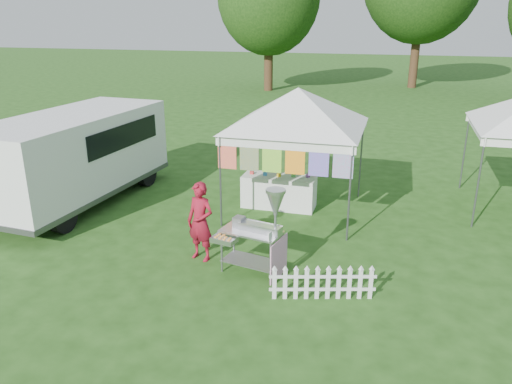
% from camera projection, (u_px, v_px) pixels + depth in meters
% --- Properties ---
extents(ground, '(120.00, 120.00, 0.00)m').
position_uv_depth(ground, '(256.00, 277.00, 9.15)').
color(ground, '#214814').
rests_on(ground, ground).
extents(canopy_main, '(4.24, 4.24, 3.45)m').
position_uv_depth(canopy_main, '(298.00, 88.00, 11.34)').
color(canopy_main, '#59595E').
rests_on(canopy_main, ground).
extents(donut_cart, '(1.34, 0.83, 1.70)m').
position_uv_depth(donut_cart, '(260.00, 225.00, 8.92)').
color(donut_cart, gray).
rests_on(donut_cart, ground).
extents(vendor, '(0.65, 0.51, 1.57)m').
position_uv_depth(vendor, '(200.00, 222.00, 9.61)').
color(vendor, maroon).
rests_on(vendor, ground).
extents(cargo_van, '(2.54, 5.58, 2.27)m').
position_uv_depth(cargo_van, '(78.00, 155.00, 12.63)').
color(cargo_van, white).
rests_on(cargo_van, ground).
extents(picket_fence, '(1.74, 0.52, 0.56)m').
position_uv_depth(picket_fence, '(323.00, 284.00, 8.36)').
color(picket_fence, white).
rests_on(picket_fence, ground).
extents(display_table, '(1.80, 0.70, 0.80)m').
position_uv_depth(display_table, '(279.00, 192.00, 12.43)').
color(display_table, white).
rests_on(display_table, ground).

